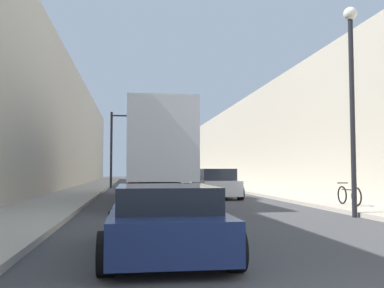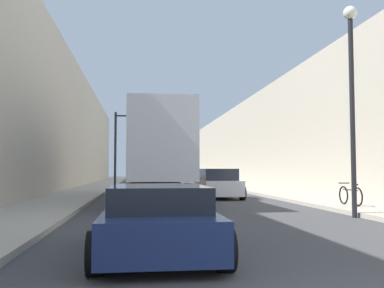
{
  "view_description": "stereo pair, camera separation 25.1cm",
  "coord_description": "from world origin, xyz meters",
  "px_view_note": "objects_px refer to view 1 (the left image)",
  "views": [
    {
      "loc": [
        -2.7,
        -3.26,
        1.51
      ],
      "look_at": [
        -0.48,
        12.35,
        2.47
      ],
      "focal_mm": 40.0,
      "sensor_mm": 36.0,
      "label": 1
    },
    {
      "loc": [
        -2.45,
        -3.29,
        1.51
      ],
      "look_at": [
        -0.48,
        12.35,
        2.47
      ],
      "focal_mm": 40.0,
      "sensor_mm": 36.0,
      "label": 2
    }
  ],
  "objects_px": {
    "sedan_car": "(164,220)",
    "traffic_signal_gantry": "(128,136)",
    "suv_car": "(215,184)",
    "parked_bicycle": "(349,195)",
    "street_lamp": "(352,81)",
    "semi_truck": "(154,153)"
  },
  "relations": [
    {
      "from": "sedan_car",
      "to": "traffic_signal_gantry",
      "type": "distance_m",
      "value": 29.03
    },
    {
      "from": "traffic_signal_gantry",
      "to": "street_lamp",
      "type": "distance_m",
      "value": 24.77
    },
    {
      "from": "semi_truck",
      "to": "suv_car",
      "type": "bearing_deg",
      "value": 20.37
    },
    {
      "from": "traffic_signal_gantry",
      "to": "street_lamp",
      "type": "relative_size",
      "value": 0.93
    },
    {
      "from": "semi_truck",
      "to": "street_lamp",
      "type": "relative_size",
      "value": 1.98
    },
    {
      "from": "street_lamp",
      "to": "parked_bicycle",
      "type": "distance_m",
      "value": 4.91
    },
    {
      "from": "suv_car",
      "to": "traffic_signal_gantry",
      "type": "bearing_deg",
      "value": 109.01
    },
    {
      "from": "semi_truck",
      "to": "sedan_car",
      "type": "distance_m",
      "value": 13.7
    },
    {
      "from": "suv_car",
      "to": "parked_bicycle",
      "type": "height_order",
      "value": "suv_car"
    },
    {
      "from": "semi_truck",
      "to": "traffic_signal_gantry",
      "type": "distance_m",
      "value": 15.38
    },
    {
      "from": "semi_truck",
      "to": "sedan_car",
      "type": "bearing_deg",
      "value": -92.08
    },
    {
      "from": "suv_car",
      "to": "parked_bicycle",
      "type": "xyz_separation_m",
      "value": [
        3.9,
        -6.98,
        -0.22
      ]
    },
    {
      "from": "semi_truck",
      "to": "street_lamp",
      "type": "height_order",
      "value": "street_lamp"
    },
    {
      "from": "semi_truck",
      "to": "parked_bicycle",
      "type": "relative_size",
      "value": 7.44
    },
    {
      "from": "semi_truck",
      "to": "traffic_signal_gantry",
      "type": "height_order",
      "value": "traffic_signal_gantry"
    },
    {
      "from": "sedan_car",
      "to": "traffic_signal_gantry",
      "type": "bearing_deg",
      "value": 91.82
    },
    {
      "from": "street_lamp",
      "to": "parked_bicycle",
      "type": "xyz_separation_m",
      "value": [
        1.29,
        2.74,
        -3.87
      ]
    },
    {
      "from": "semi_truck",
      "to": "street_lamp",
      "type": "bearing_deg",
      "value": -54.72
    },
    {
      "from": "semi_truck",
      "to": "suv_car",
      "type": "xyz_separation_m",
      "value": [
        3.39,
        1.26,
        -1.59
      ]
    },
    {
      "from": "sedan_car",
      "to": "traffic_signal_gantry",
      "type": "relative_size",
      "value": 0.67
    },
    {
      "from": "sedan_car",
      "to": "semi_truck",
      "type": "bearing_deg",
      "value": 87.92
    },
    {
      "from": "sedan_car",
      "to": "street_lamp",
      "type": "bearing_deg",
      "value": 38.28
    }
  ]
}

